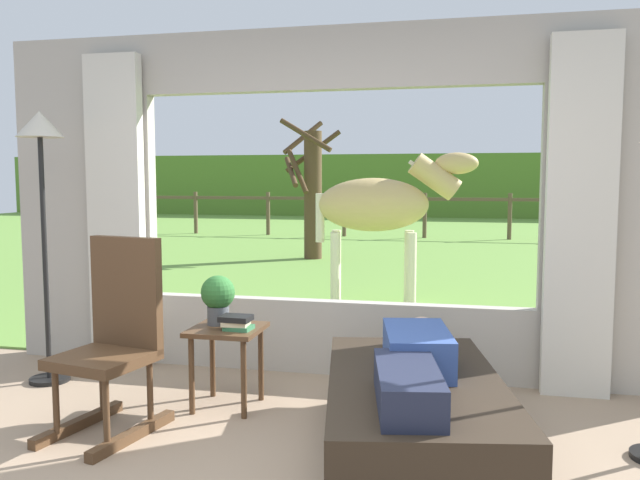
% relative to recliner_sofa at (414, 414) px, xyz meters
% --- Properties ---
extents(back_wall_with_window, '(5.20, 0.12, 2.55)m').
position_rel_recliner_sofa_xyz_m(back_wall_with_window, '(-0.71, 1.33, 1.03)').
color(back_wall_with_window, '#ADA599').
rests_on(back_wall_with_window, ground_plane).
extents(curtain_panel_left, '(0.44, 0.10, 2.40)m').
position_rel_recliner_sofa_xyz_m(curtain_panel_left, '(-2.40, 1.19, 0.98)').
color(curtain_panel_left, beige).
rests_on(curtain_panel_left, ground_plane).
extents(curtain_panel_right, '(0.44, 0.10, 2.40)m').
position_rel_recliner_sofa_xyz_m(curtain_panel_right, '(0.98, 1.19, 0.98)').
color(curtain_panel_right, beige).
rests_on(curtain_panel_right, ground_plane).
extents(outdoor_pasture_lawn, '(36.00, 21.68, 0.02)m').
position_rel_recliner_sofa_xyz_m(outdoor_pasture_lawn, '(-0.71, 12.23, -0.21)').
color(outdoor_pasture_lawn, olive).
rests_on(outdoor_pasture_lawn, ground_plane).
extents(distant_hill_ridge, '(36.00, 2.00, 2.40)m').
position_rel_recliner_sofa_xyz_m(distant_hill_ridge, '(-0.71, 22.07, 0.98)').
color(distant_hill_ridge, '#537C2C').
rests_on(distant_hill_ridge, ground_plane).
extents(recliner_sofa, '(1.19, 1.83, 0.42)m').
position_rel_recliner_sofa_xyz_m(recliner_sofa, '(0.00, 0.00, 0.00)').
color(recliner_sofa, black).
rests_on(recliner_sofa, ground_plane).
extents(reclining_person, '(0.44, 1.43, 0.22)m').
position_rel_recliner_sofa_xyz_m(reclining_person, '(-0.00, -0.05, 0.30)').
color(reclining_person, '#334C8C').
rests_on(reclining_person, recliner_sofa).
extents(rocking_chair, '(0.59, 0.76, 1.12)m').
position_rel_recliner_sofa_xyz_m(rocking_chair, '(-1.73, -0.02, 0.33)').
color(rocking_chair, '#4C331E').
rests_on(rocking_chair, ground_plane).
extents(side_table, '(0.44, 0.44, 0.52)m').
position_rel_recliner_sofa_xyz_m(side_table, '(-1.22, 0.46, 0.21)').
color(side_table, '#4C331E').
rests_on(side_table, ground_plane).
extents(potted_plant, '(0.22, 0.22, 0.32)m').
position_rel_recliner_sofa_xyz_m(potted_plant, '(-1.30, 0.52, 0.48)').
color(potted_plant, '#4C5156').
rests_on(potted_plant, side_table).
extents(book_stack, '(0.20, 0.15, 0.09)m').
position_rel_recliner_sofa_xyz_m(book_stack, '(-1.14, 0.41, 0.35)').
color(book_stack, '#337247').
rests_on(book_stack, side_table).
extents(floor_lamp_left, '(0.32, 0.32, 1.93)m').
position_rel_recliner_sofa_xyz_m(floor_lamp_left, '(-2.67, 0.68, 1.34)').
color(floor_lamp_left, black).
rests_on(floor_lamp_left, ground_plane).
extents(horse, '(1.82, 0.76, 1.73)m').
position_rel_recliner_sofa_xyz_m(horse, '(-0.68, 3.88, 0.94)').
color(horse, tan).
rests_on(horse, outdoor_pasture_lawn).
extents(pasture_tree, '(1.06, 1.24, 2.51)m').
position_rel_recliner_sofa_xyz_m(pasture_tree, '(-2.46, 7.99, 1.06)').
color(pasture_tree, '#4C3823').
rests_on(pasture_tree, outdoor_pasture_lawn).
extents(pasture_fence_line, '(16.10, 0.10, 1.10)m').
position_rel_recliner_sofa_xyz_m(pasture_fence_line, '(-0.71, 12.60, 0.53)').
color(pasture_fence_line, brown).
rests_on(pasture_fence_line, outdoor_pasture_lawn).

